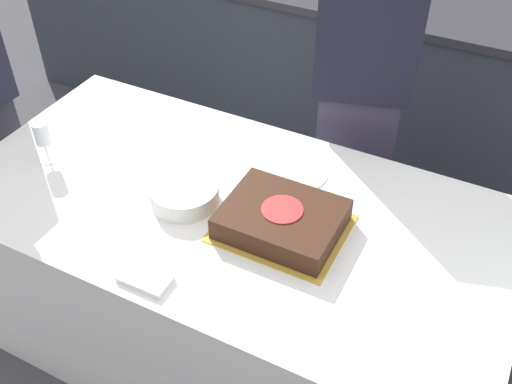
{
  "coord_description": "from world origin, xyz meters",
  "views": [
    {
      "loc": [
        0.78,
        -1.32,
        2.15
      ],
      "look_at": [
        0.11,
        0.0,
        0.87
      ],
      "focal_mm": 42.0,
      "sensor_mm": 36.0,
      "label": 1
    }
  ],
  "objects_px": {
    "cake": "(282,219)",
    "person_cutting_cake": "(361,95)",
    "wine_glass": "(42,135)",
    "plate_stack": "(184,193)"
  },
  "relations": [
    {
      "from": "cake",
      "to": "person_cutting_cake",
      "type": "bearing_deg",
      "value": 90.0
    },
    {
      "from": "wine_glass",
      "to": "person_cutting_cake",
      "type": "distance_m",
      "value": 1.24
    },
    {
      "from": "cake",
      "to": "wine_glass",
      "type": "bearing_deg",
      "value": -176.04
    },
    {
      "from": "wine_glass",
      "to": "person_cutting_cake",
      "type": "xyz_separation_m",
      "value": [
        0.94,
        0.81,
        -0.01
      ]
    },
    {
      "from": "cake",
      "to": "plate_stack",
      "type": "bearing_deg",
      "value": -175.71
    },
    {
      "from": "cake",
      "to": "plate_stack",
      "type": "height_order",
      "value": "cake"
    },
    {
      "from": "cake",
      "to": "wine_glass",
      "type": "height_order",
      "value": "wine_glass"
    },
    {
      "from": "cake",
      "to": "person_cutting_cake",
      "type": "height_order",
      "value": "person_cutting_cake"
    },
    {
      "from": "plate_stack",
      "to": "person_cutting_cake",
      "type": "height_order",
      "value": "person_cutting_cake"
    },
    {
      "from": "plate_stack",
      "to": "person_cutting_cake",
      "type": "relative_size",
      "value": 0.14
    }
  ]
}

